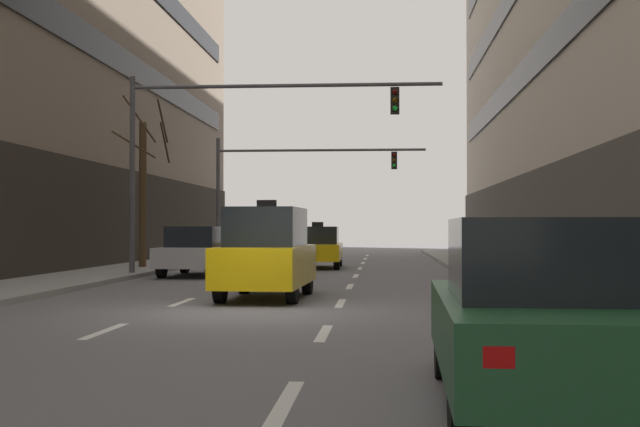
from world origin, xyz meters
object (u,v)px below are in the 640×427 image
at_px(car_driving_0, 197,252).
at_px(traffic_signal_0, 228,132).
at_px(traffic_signal_1, 285,174).
at_px(street_tree_0, 143,189).
at_px(pedestrian_0, 561,250).
at_px(taxi_driving_2, 318,248).
at_px(car_parked_0, 546,315).
at_px(taxi_driving_1, 267,253).

height_order(car_driving_0, traffic_signal_0, traffic_signal_0).
bearing_deg(traffic_signal_1, street_tree_0, -111.86).
relative_size(traffic_signal_0, street_tree_0, 1.60).
relative_size(car_driving_0, pedestrian_0, 2.72).
relative_size(taxi_driving_2, street_tree_0, 0.70).
distance_m(car_parked_0, traffic_signal_0, 20.34).
height_order(car_driving_0, street_tree_0, street_tree_0).
xyz_separation_m(taxi_driving_2, car_parked_0, (3.98, -25.22, 0.02)).
bearing_deg(traffic_signal_0, street_tree_0, 134.79).
height_order(taxi_driving_1, traffic_signal_0, traffic_signal_0).
xyz_separation_m(taxi_driving_1, car_parked_0, (4.05, -11.16, -0.19)).
bearing_deg(car_parked_0, traffic_signal_1, 100.58).
height_order(traffic_signal_0, traffic_signal_1, traffic_signal_0).
xyz_separation_m(taxi_driving_1, traffic_signal_0, (-2.33, 7.78, 3.63)).
bearing_deg(car_parked_0, traffic_signal_0, 108.60).
relative_size(street_tree_0, pedestrian_0, 3.87).
xyz_separation_m(car_parked_0, street_tree_0, (-10.27, 22.86, 2.19)).
distance_m(car_driving_0, street_tree_0, 4.72).
height_order(taxi_driving_2, street_tree_0, street_tree_0).
bearing_deg(taxi_driving_1, pedestrian_0, 7.12).
distance_m(car_driving_0, car_parked_0, 21.10).
bearing_deg(car_driving_0, traffic_signal_1, 84.09).
bearing_deg(taxi_driving_2, car_parked_0, -81.02).
height_order(car_driving_0, taxi_driving_2, taxi_driving_2).
distance_m(taxi_driving_2, car_parked_0, 25.53).
relative_size(taxi_driving_2, traffic_signal_1, 0.43).
bearing_deg(traffic_signal_1, traffic_signal_0, -90.80).
xyz_separation_m(car_driving_0, car_parked_0, (7.56, -19.70, 0.03)).
height_order(taxi_driving_2, car_parked_0, taxi_driving_2).
height_order(car_parked_0, street_tree_0, street_tree_0).
height_order(street_tree_0, pedestrian_0, street_tree_0).
bearing_deg(traffic_signal_1, car_parked_0, -79.42).
bearing_deg(taxi_driving_1, traffic_signal_1, 95.54).
bearing_deg(car_driving_0, pedestrian_0, -37.13).
xyz_separation_m(taxi_driving_2, pedestrian_0, (6.61, -13.23, 0.27)).
bearing_deg(car_driving_0, taxi_driving_2, 57.05).
height_order(traffic_signal_1, pedestrian_0, traffic_signal_1).
bearing_deg(pedestrian_0, street_tree_0, 139.86).
height_order(taxi_driving_2, pedestrian_0, taxi_driving_2).
relative_size(car_driving_0, traffic_signal_1, 0.43).
bearing_deg(taxi_driving_2, traffic_signal_0, -110.82).
bearing_deg(pedestrian_0, car_parked_0, -102.35).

